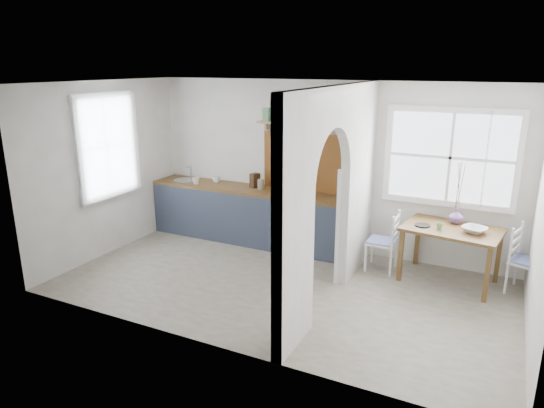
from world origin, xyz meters
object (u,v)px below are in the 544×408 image
at_px(dining_table, 449,255).
at_px(chair_right, 529,261).
at_px(chair_left, 382,241).
at_px(kettle, 346,193).
at_px(vase, 456,216).

xyz_separation_m(dining_table, chair_right, (0.94, 0.06, 0.06)).
bearing_deg(chair_left, kettle, -103.82).
relative_size(chair_left, vase, 4.32).
relative_size(dining_table, vase, 6.08).
bearing_deg(chair_right, chair_left, 109.00).
bearing_deg(vase, chair_left, -165.55).
bearing_deg(chair_right, kettle, 105.14).
bearing_deg(dining_table, vase, 95.12).
bearing_deg(chair_left, chair_right, 91.59).
distance_m(chair_left, vase, 1.04).
bearing_deg(chair_left, dining_table, 89.78).
bearing_deg(vase, chair_right, -10.88).
distance_m(chair_left, kettle, 0.86).
relative_size(chair_left, chair_right, 0.97).
relative_size(kettle, vase, 1.27).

